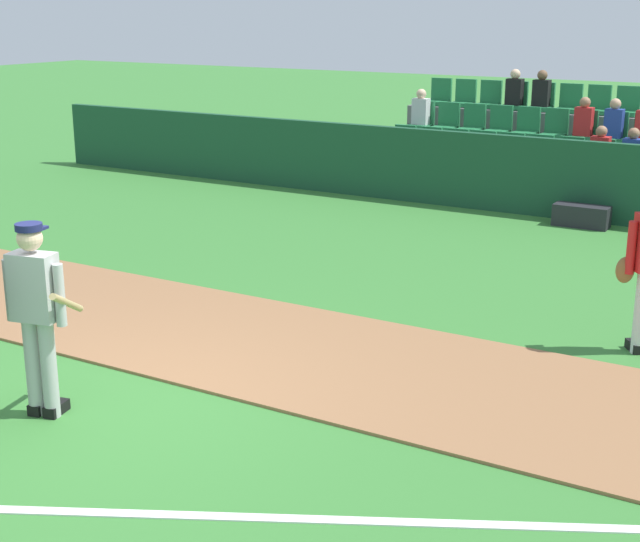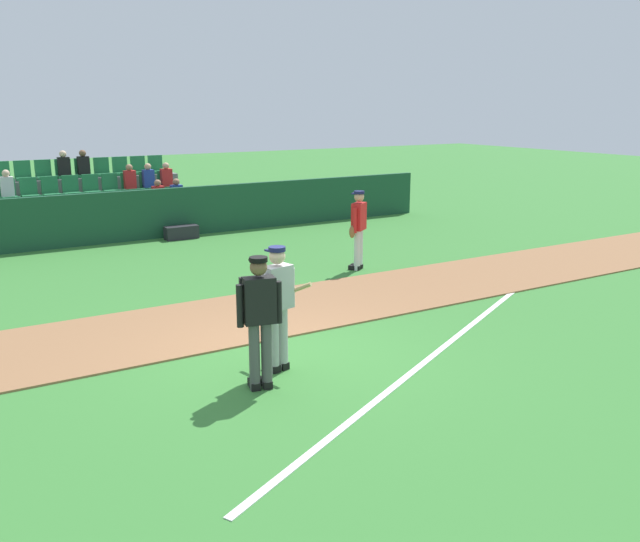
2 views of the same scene
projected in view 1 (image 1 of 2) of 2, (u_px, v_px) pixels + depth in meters
name	position (u px, v px, depth m)	size (l,w,h in m)	color
ground_plane	(103.00, 407.00, 8.45)	(80.00, 80.00, 0.00)	#387A33
infield_dirt_path	(234.00, 338.00, 10.14)	(28.00, 2.64, 0.03)	#936642
foul_line_chalk	(368.00, 521.00, 6.57)	(12.00, 0.10, 0.01)	white
dugout_fence	(490.00, 172.00, 16.36)	(20.00, 0.16, 1.35)	#19472D
stadium_bleachers	(525.00, 160.00, 17.92)	(5.55, 2.95, 2.30)	slate
batter_grey_jersey	(37.00, 312.00, 8.01)	(0.74, 0.72, 1.76)	#B2B2B2
equipment_bag	(581.00, 216.00, 15.26)	(0.90, 0.36, 0.36)	#232328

